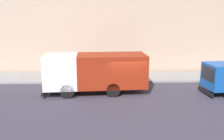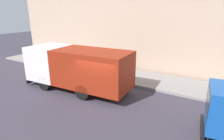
% 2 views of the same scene
% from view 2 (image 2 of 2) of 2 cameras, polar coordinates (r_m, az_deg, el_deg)
% --- Properties ---
extents(ground, '(80.00, 80.00, 0.00)m').
position_cam_2_polar(ground, '(11.39, -3.48, -9.30)').
color(ground, '#3A3541').
extents(sidewalk, '(3.41, 30.00, 0.16)m').
position_cam_2_polar(sidewalk, '(15.15, 6.60, -2.09)').
color(sidewalk, gray).
rests_on(sidewalk, ground).
extents(building_facade, '(0.50, 30.00, 11.65)m').
position_cam_2_polar(building_facade, '(16.35, 10.76, 19.63)').
color(building_facade, tan).
rests_on(building_facade, ground).
extents(large_utility_truck, '(3.00, 7.50, 2.81)m').
position_cam_2_polar(large_utility_truck, '(12.60, -10.60, 1.01)').
color(large_utility_truck, white).
rests_on(large_utility_truck, ground).
extents(pedestrian_walking, '(0.51, 0.51, 1.71)m').
position_cam_2_polar(pedestrian_walking, '(16.66, -1.02, 3.36)').
color(pedestrian_walking, brown).
rests_on(pedestrian_walking, sidewalk).
extents(pedestrian_standing, '(0.52, 0.52, 1.65)m').
position_cam_2_polar(pedestrian_standing, '(16.29, 3.79, 2.85)').
color(pedestrian_standing, '#1A232D').
rests_on(pedestrian_standing, sidewalk).
extents(street_sign_post, '(0.44, 0.08, 2.25)m').
position_cam_2_polar(street_sign_post, '(14.24, -0.42, 2.75)').
color(street_sign_post, '#4C5156').
rests_on(street_sign_post, sidewalk).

